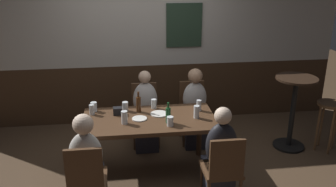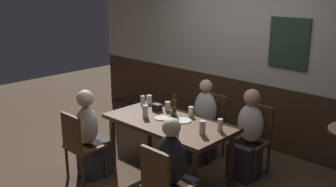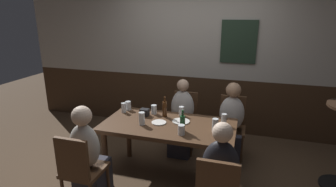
% 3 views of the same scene
% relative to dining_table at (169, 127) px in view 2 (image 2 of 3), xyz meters
% --- Properties ---
extents(ground_plane, '(12.00, 12.00, 0.00)m').
position_rel_dining_table_xyz_m(ground_plane, '(0.00, 0.00, -0.65)').
color(ground_plane, '#4C3826').
extents(wall_back, '(6.40, 0.13, 2.60)m').
position_rel_dining_table_xyz_m(wall_back, '(0.00, 1.65, 0.65)').
color(wall_back, '#3D2819').
rests_on(wall_back, ground_plane).
extents(dining_table, '(1.60, 0.83, 0.74)m').
position_rel_dining_table_xyz_m(dining_table, '(0.00, 0.00, 0.00)').
color(dining_table, '#472D1C').
rests_on(dining_table, ground_plane).
extents(chair_mid_far, '(0.40, 0.40, 0.88)m').
position_rel_dining_table_xyz_m(chair_mid_far, '(0.00, 0.83, -0.16)').
color(chair_mid_far, '#513521').
rests_on(chair_mid_far, ground_plane).
extents(chair_left_near, '(0.40, 0.40, 0.88)m').
position_rel_dining_table_xyz_m(chair_left_near, '(-0.70, -0.83, -0.16)').
color(chair_left_near, '#513521').
rests_on(chair_left_near, ground_plane).
extents(chair_right_far, '(0.40, 0.40, 0.88)m').
position_rel_dining_table_xyz_m(chair_right_far, '(0.70, 0.83, -0.16)').
color(chair_right_far, '#513521').
rests_on(chair_right_far, ground_plane).
extents(chair_right_near, '(0.40, 0.40, 0.88)m').
position_rel_dining_table_xyz_m(chair_right_near, '(0.70, -0.83, -0.16)').
color(chair_right_near, '#513521').
rests_on(chair_right_near, ground_plane).
extents(person_mid_far, '(0.34, 0.37, 1.13)m').
position_rel_dining_table_xyz_m(person_mid_far, '(-0.00, 0.67, -0.18)').
color(person_mid_far, '#2D2D38').
rests_on(person_mid_far, ground_plane).
extents(person_left_near, '(0.34, 0.37, 1.14)m').
position_rel_dining_table_xyz_m(person_left_near, '(-0.70, -0.67, -0.17)').
color(person_left_near, '#2D2D38').
rests_on(person_left_near, ground_plane).
extents(person_right_far, '(0.34, 0.37, 1.13)m').
position_rel_dining_table_xyz_m(person_right_far, '(0.70, 0.67, -0.17)').
color(person_right_far, '#2D2D38').
rests_on(person_right_far, ground_plane).
extents(person_right_near, '(0.34, 0.37, 1.13)m').
position_rel_dining_table_xyz_m(person_right_near, '(0.70, -0.67, -0.18)').
color(person_right_near, '#2D2D38').
rests_on(person_right_near, ground_plane).
extents(pint_glass_pale, '(0.06, 0.06, 0.14)m').
position_rel_dining_table_xyz_m(pint_glass_pale, '(0.64, 0.16, 0.15)').
color(pint_glass_pale, silver).
rests_on(pint_glass_pale, dining_table).
extents(pint_glass_stout, '(0.07, 0.07, 0.12)m').
position_rel_dining_table_xyz_m(pint_glass_stout, '(0.08, 0.31, 0.14)').
color(pint_glass_stout, silver).
rests_on(pint_glass_stout, dining_table).
extents(beer_glass_half, '(0.08, 0.08, 0.11)m').
position_rel_dining_table_xyz_m(beer_glass_half, '(0.22, -0.24, 0.14)').
color(beer_glass_half, silver).
rests_on(beer_glass_half, dining_table).
extents(highball_clear, '(0.08, 0.08, 0.12)m').
position_rel_dining_table_xyz_m(highball_clear, '(-0.68, 0.31, 0.14)').
color(highball_clear, silver).
rests_on(highball_clear, dining_table).
extents(tumbler_short, '(0.07, 0.07, 0.16)m').
position_rel_dining_table_xyz_m(tumbler_short, '(-0.30, -0.11, 0.16)').
color(tumbler_short, silver).
rests_on(tumbler_short, dining_table).
extents(beer_glass_tall, '(0.06, 0.06, 0.13)m').
position_rel_dining_table_xyz_m(beer_glass_tall, '(-0.69, 0.21, 0.14)').
color(beer_glass_tall, silver).
rests_on(beer_glass_tall, dining_table).
extents(pint_glass_amber, '(0.07, 0.07, 0.16)m').
position_rel_dining_table_xyz_m(pint_glass_amber, '(0.57, -0.06, 0.16)').
color(pint_glass_amber, silver).
rests_on(pint_glass_amber, dining_table).
extents(tumbler_water, '(0.07, 0.07, 0.12)m').
position_rel_dining_table_xyz_m(tumbler_water, '(-0.28, 0.27, 0.14)').
color(tumbler_water, silver).
rests_on(tumbler_water, dining_table).
extents(beer_bottle_green, '(0.06, 0.06, 0.25)m').
position_rel_dining_table_xyz_m(beer_bottle_green, '(0.21, -0.15, 0.19)').
color(beer_bottle_green, '#194723').
rests_on(beer_bottle_green, dining_table).
extents(beer_bottle_brown, '(0.06, 0.06, 0.27)m').
position_rel_dining_table_xyz_m(beer_bottle_brown, '(-0.12, 0.21, 0.19)').
color(beer_bottle_brown, '#42230F').
rests_on(beer_bottle_brown, dining_table).
extents(plate_white_large, '(0.22, 0.22, 0.01)m').
position_rel_dining_table_xyz_m(plate_white_large, '(0.13, 0.10, 0.09)').
color(plate_white_large, white).
rests_on(plate_white_large, dining_table).
extents(plate_white_small, '(0.18, 0.18, 0.01)m').
position_rel_dining_table_xyz_m(plate_white_small, '(-0.12, -0.01, 0.09)').
color(plate_white_small, white).
rests_on(plate_white_small, dining_table).
extents(condiment_caddy, '(0.11, 0.09, 0.09)m').
position_rel_dining_table_xyz_m(condiment_caddy, '(-0.38, 0.17, 0.13)').
color(condiment_caddy, black).
rests_on(condiment_caddy, dining_table).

